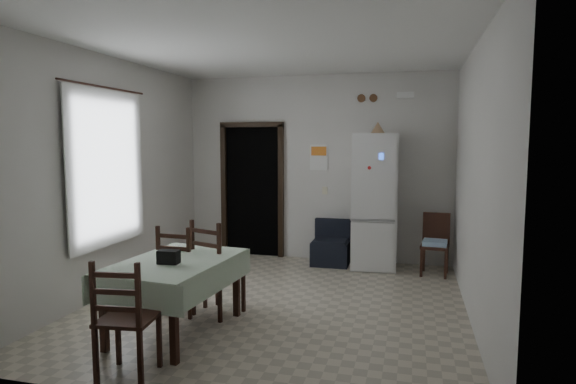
% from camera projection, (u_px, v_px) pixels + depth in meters
% --- Properties ---
extents(ground, '(4.50, 4.50, 0.00)m').
position_uv_depth(ground, '(277.00, 304.00, 5.56)').
color(ground, '#B5AB94').
rests_on(ground, ground).
extents(ceiling, '(4.20, 4.50, 0.02)m').
position_uv_depth(ceiling, '(277.00, 47.00, 5.26)').
color(ceiling, white).
rests_on(ceiling, ground).
extents(wall_back, '(4.20, 0.02, 2.90)m').
position_uv_depth(wall_back, '(316.00, 168.00, 7.58)').
color(wall_back, silver).
rests_on(wall_back, ground).
extents(wall_front, '(4.20, 0.02, 2.90)m').
position_uv_depth(wall_front, '(186.00, 204.00, 3.25)').
color(wall_front, silver).
rests_on(wall_front, ground).
extents(wall_left, '(0.02, 4.50, 2.90)m').
position_uv_depth(wall_left, '(113.00, 176.00, 5.94)').
color(wall_left, silver).
rests_on(wall_left, ground).
extents(wall_right, '(0.02, 4.50, 2.90)m').
position_uv_depth(wall_right, '(475.00, 183.00, 4.89)').
color(wall_right, silver).
rests_on(wall_right, ground).
extents(doorway, '(1.06, 0.52, 2.22)m').
position_uv_depth(doorway, '(257.00, 190.00, 8.08)').
color(doorway, black).
rests_on(doorway, ground).
extents(window_recess, '(0.10, 1.20, 1.60)m').
position_uv_depth(window_recess, '(99.00, 168.00, 5.74)').
color(window_recess, silver).
rests_on(window_recess, ground).
extents(curtain, '(0.02, 1.45, 1.85)m').
position_uv_depth(curtain, '(107.00, 168.00, 5.72)').
color(curtain, white).
rests_on(curtain, ground).
extents(curtain_rod, '(0.02, 1.60, 0.02)m').
position_uv_depth(curtain_rod, '(105.00, 87.00, 5.62)').
color(curtain_rod, black).
rests_on(curtain_rod, ground).
extents(calendar, '(0.28, 0.02, 0.40)m').
position_uv_depth(calendar, '(319.00, 157.00, 7.54)').
color(calendar, white).
rests_on(calendar, ground).
extents(calendar_image, '(0.24, 0.01, 0.14)m').
position_uv_depth(calendar_image, '(319.00, 151.00, 7.52)').
color(calendar_image, orange).
rests_on(calendar_image, ground).
extents(light_switch, '(0.08, 0.02, 0.12)m').
position_uv_depth(light_switch, '(325.00, 191.00, 7.57)').
color(light_switch, beige).
rests_on(light_switch, ground).
extents(vent_left, '(0.12, 0.03, 0.12)m').
position_uv_depth(vent_left, '(361.00, 98.00, 7.28)').
color(vent_left, '#503320').
rests_on(vent_left, ground).
extents(vent_right, '(0.12, 0.03, 0.12)m').
position_uv_depth(vent_right, '(373.00, 98.00, 7.23)').
color(vent_right, '#503320').
rests_on(vent_right, ground).
extents(emergency_light, '(0.25, 0.07, 0.09)m').
position_uv_depth(emergency_light, '(406.00, 95.00, 7.09)').
color(emergency_light, white).
rests_on(emergency_light, ground).
extents(fridge, '(0.68, 0.68, 1.99)m').
position_uv_depth(fridge, '(375.00, 201.00, 7.08)').
color(fridge, silver).
rests_on(fridge, ground).
extents(tan_cone, '(0.23, 0.23, 0.17)m').
position_uv_depth(tan_cone, '(378.00, 128.00, 6.99)').
color(tan_cone, tan).
rests_on(tan_cone, fridge).
extents(navy_seat, '(0.56, 0.54, 0.67)m').
position_uv_depth(navy_seat, '(331.00, 243.00, 7.31)').
color(navy_seat, black).
rests_on(navy_seat, ground).
extents(corner_chair, '(0.42, 0.42, 0.86)m').
position_uv_depth(corner_chair, '(435.00, 245.00, 6.72)').
color(corner_chair, black).
rests_on(corner_chair, ground).
extents(dining_table, '(1.04, 1.47, 0.72)m').
position_uv_depth(dining_table, '(176.00, 296.00, 4.70)').
color(dining_table, '#ADC5A8').
rests_on(dining_table, ground).
extents(black_bag, '(0.20, 0.13, 0.13)m').
position_uv_depth(black_bag, '(169.00, 257.00, 4.52)').
color(black_bag, black).
rests_on(black_bag, dining_table).
extents(dining_chair_far_left, '(0.43, 0.43, 0.98)m').
position_uv_depth(dining_chair_far_left, '(182.00, 268.00, 5.26)').
color(dining_chair_far_left, black).
rests_on(dining_chair_far_left, ground).
extents(dining_chair_far_right, '(0.57, 0.57, 1.04)m').
position_uv_depth(dining_chair_far_right, '(218.00, 267.00, 5.20)').
color(dining_chair_far_right, black).
rests_on(dining_chair_far_right, ground).
extents(dining_chair_near_head, '(0.47, 0.47, 0.98)m').
position_uv_depth(dining_chair_near_head, '(128.00, 317.00, 3.80)').
color(dining_chair_near_head, black).
rests_on(dining_chair_near_head, ground).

